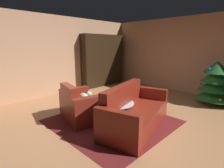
# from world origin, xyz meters

# --- Properties ---
(ground_plane) EXTENTS (7.94, 7.94, 0.00)m
(ground_plane) POSITION_xyz_m (0.00, 0.00, 0.00)
(ground_plane) COLOR #B27A4F
(wall_back) EXTENTS (6.07, 0.06, 2.54)m
(wall_back) POSITION_xyz_m (0.00, 3.34, 1.27)
(wall_back) COLOR tan
(wall_back) RESTS_ON ground
(wall_left) EXTENTS (0.06, 6.74, 2.54)m
(wall_left) POSITION_xyz_m (-3.00, 0.00, 1.27)
(wall_left) COLOR tan
(wall_left) RESTS_ON ground
(area_rug) EXTENTS (2.33, 2.26, 0.01)m
(area_rug) POSITION_xyz_m (-0.07, -0.18, 0.00)
(area_rug) COLOR maroon
(area_rug) RESTS_ON ground
(bookshelf_unit) EXTENTS (0.34, 1.94, 2.01)m
(bookshelf_unit) POSITION_xyz_m (-2.76, 2.14, 1.02)
(bookshelf_unit) COLOR black
(bookshelf_unit) RESTS_ON ground
(armchair_red) EXTENTS (1.20, 0.92, 0.80)m
(armchair_red) POSITION_xyz_m (-0.66, -0.58, 0.29)
(armchair_red) COLOR maroon
(armchair_red) RESTS_ON ground
(couch_red) EXTENTS (1.24, 1.96, 0.84)m
(couch_red) POSITION_xyz_m (0.42, -0.04, 0.29)
(couch_red) COLOR maroon
(couch_red) RESTS_ON ground
(coffee_table) EXTENTS (0.77, 0.77, 0.44)m
(coffee_table) POSITION_xyz_m (0.01, -0.16, 0.40)
(coffee_table) COLOR black
(coffee_table) RESTS_ON ground
(book_stack_on_table) EXTENTS (0.23, 0.16, 0.11)m
(book_stack_on_table) POSITION_xyz_m (-0.02, -0.14, 0.50)
(book_stack_on_table) COLOR #DDC454
(book_stack_on_table) RESTS_ON coffee_table
(bottle_on_table) EXTENTS (0.07, 0.07, 0.24)m
(bottle_on_table) POSITION_xyz_m (0.17, -0.30, 0.53)
(bottle_on_table) COLOR #592623
(bottle_on_table) RESTS_ON coffee_table
(decorated_tree) EXTENTS (0.94, 0.94, 1.20)m
(decorated_tree) POSITION_xyz_m (1.13, 2.61, 0.61)
(decorated_tree) COLOR brown
(decorated_tree) RESTS_ON ground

